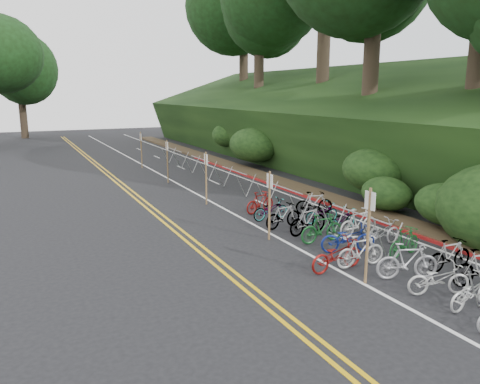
# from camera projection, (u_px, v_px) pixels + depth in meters

# --- Properties ---
(ground) EXTENTS (120.00, 120.00, 0.00)m
(ground) POSITION_uv_depth(u_px,v_px,m) (343.00, 296.00, 12.22)
(ground) COLOR black
(ground) RESTS_ON ground
(road_markings) EXTENTS (7.47, 80.00, 0.01)m
(road_markings) POSITION_uv_depth(u_px,v_px,m) (215.00, 208.00, 21.36)
(road_markings) COLOR gold
(road_markings) RESTS_ON ground
(red_curb) EXTENTS (0.25, 28.00, 0.10)m
(red_curb) POSITION_uv_depth(u_px,v_px,m) (287.00, 190.00, 25.19)
(red_curb) COLOR maroon
(red_curb) RESTS_ON ground
(embankment) EXTENTS (14.30, 48.14, 9.11)m
(embankment) POSITION_uv_depth(u_px,v_px,m) (322.00, 129.00, 33.96)
(embankment) COLOR black
(embankment) RESTS_ON ground
(bike_racks_rest) EXTENTS (1.14, 23.00, 1.17)m
(bike_racks_rest) POSITION_uv_depth(u_px,v_px,m) (234.00, 176.00, 24.74)
(bike_racks_rest) COLOR gray
(bike_racks_rest) RESTS_ON ground
(signpost_near) EXTENTS (0.08, 0.40, 2.72)m
(signpost_near) POSITION_uv_depth(u_px,v_px,m) (368.00, 230.00, 12.70)
(signpost_near) COLOR brown
(signpost_near) RESTS_ON ground
(signposts_rest) EXTENTS (0.08, 18.40, 2.50)m
(signposts_rest) POSITION_uv_depth(u_px,v_px,m) (185.00, 166.00, 24.47)
(signposts_rest) COLOR brown
(signposts_rest) RESTS_ON ground
(bike_front) EXTENTS (0.77, 1.89, 0.97)m
(bike_front) POSITION_uv_depth(u_px,v_px,m) (337.00, 255.00, 13.85)
(bike_front) COLOR maroon
(bike_front) RESTS_ON ground
(bike_valet) EXTENTS (3.10, 13.28, 1.09)m
(bike_valet) POSITION_uv_depth(u_px,v_px,m) (372.00, 239.00, 15.35)
(bike_valet) COLOR #9E9EA3
(bike_valet) RESTS_ON ground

